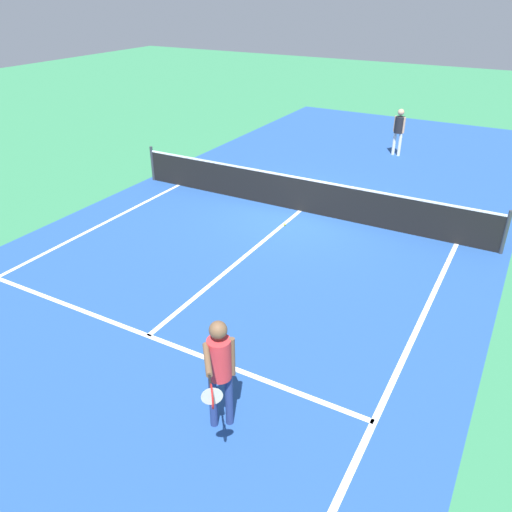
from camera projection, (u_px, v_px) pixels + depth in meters
name	position (u px, v px, depth m)	size (l,w,h in m)	color
ground_plane	(300.00, 211.00, 13.93)	(60.00, 60.00, 0.00)	#337F51
court_surface_inbounds	(300.00, 211.00, 13.93)	(10.62, 24.40, 0.00)	#234C93
line_sideline_left	(15.00, 269.00, 11.12)	(0.10, 11.89, 0.01)	white
line_sideline_right	(383.00, 402.00, 7.59)	(0.10, 11.89, 0.01)	white
line_service_near	(148.00, 336.00, 9.01)	(8.22, 0.10, 0.01)	white
line_center_service	(240.00, 260.00, 11.47)	(0.10, 6.40, 0.01)	white
net	(301.00, 194.00, 13.69)	(10.25, 0.09, 1.07)	#33383D
player_near	(219.00, 364.00, 6.68)	(0.72, 1.12, 1.76)	navy
player_far	(399.00, 127.00, 17.93)	(0.41, 0.32, 1.64)	white
tennis_ball_near_net	(285.00, 225.00, 13.06)	(0.07, 0.07, 0.07)	#CCE033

